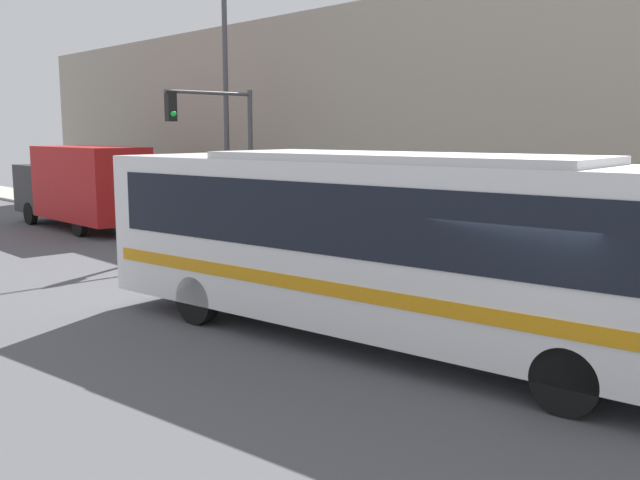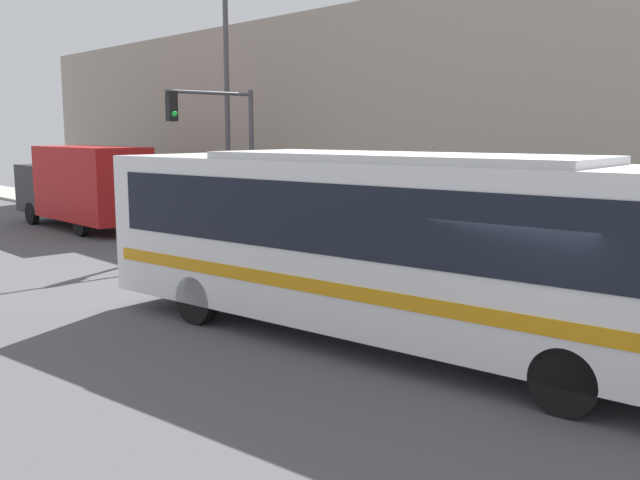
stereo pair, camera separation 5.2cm
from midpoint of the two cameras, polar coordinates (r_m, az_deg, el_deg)
The scene contains 9 objects.
ground_plane at distance 11.33m, azimuth 17.01°, elevation -10.99°, with size 120.00×120.00×0.00m, color #515156.
sidewalk at distance 29.77m, azimuth -11.55°, elevation 1.40°, with size 3.02×70.00×0.13m.
building_facade at distance 30.23m, azimuth -1.90°, elevation 9.01°, with size 6.00×33.12×7.85m.
city_bus at distance 12.27m, azimuth 6.00°, elevation 0.19°, with size 4.31×12.69×3.38m.
delivery_truck at distance 29.01m, azimuth -18.66°, elevation 4.22°, with size 2.23×7.81×3.19m.
fire_hydrant at distance 17.06m, azimuth 16.27°, elevation -2.72°, with size 0.23×0.31×0.69m.
traffic_light_pole at distance 23.35m, azimuth -7.94°, elevation 8.14°, with size 3.28×0.35×4.97m.
parking_meter at distance 19.76m, azimuth 4.55°, elevation 0.51°, with size 0.14×0.14×1.19m.
street_lamp at distance 25.19m, azimuth -8.05°, elevation 11.27°, with size 2.20×0.28×8.27m.
Camera 1 is at (-9.34, -5.23, 3.74)m, focal length 40.00 mm.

